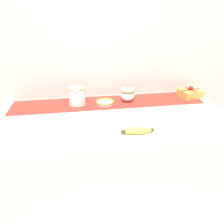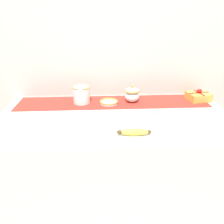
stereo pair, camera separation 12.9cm
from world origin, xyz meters
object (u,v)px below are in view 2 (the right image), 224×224
at_px(sugar_bowl, 132,94).
at_px(spoon, 156,112).
at_px(small_dish, 109,102).
at_px(banana, 134,132).
at_px(gift_box, 198,96).
at_px(cream_pitcher, 81,94).

height_order(sugar_bowl, spoon, sugar_bowl).
height_order(small_dish, banana, banana).
distance_m(banana, gift_box, 0.72).
bearing_deg(banana, small_dish, 104.35).
xyz_separation_m(cream_pitcher, small_dish, (0.19, -0.02, -0.05)).
height_order(cream_pitcher, sugar_bowl, cream_pitcher).
bearing_deg(sugar_bowl, banana, -96.50).
height_order(cream_pitcher, gift_box, cream_pitcher).
relative_size(sugar_bowl, spoon, 0.79).
distance_m(cream_pitcher, small_dish, 0.20).
distance_m(sugar_bowl, gift_box, 0.49).
xyz_separation_m(sugar_bowl, gift_box, (0.49, 0.01, -0.03)).
bearing_deg(cream_pitcher, small_dish, -7.44).
relative_size(cream_pitcher, gift_box, 0.83).
relative_size(cream_pitcher, spoon, 0.92).
relative_size(banana, spoon, 1.17).
bearing_deg(spoon, sugar_bowl, 104.20).
xyz_separation_m(small_dish, spoon, (0.29, -0.17, -0.01)).
bearing_deg(banana, cream_pitcher, 122.96).
xyz_separation_m(cream_pitcher, gift_box, (0.85, 0.01, -0.04)).
bearing_deg(small_dish, cream_pitcher, 172.56).
relative_size(sugar_bowl, gift_box, 0.71).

